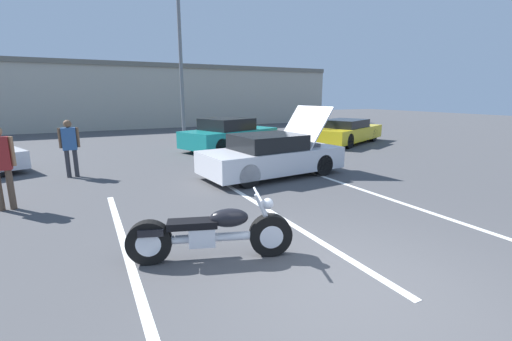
# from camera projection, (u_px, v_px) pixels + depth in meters

# --- Properties ---
(ground_plane) EXTENTS (80.00, 80.00, 0.00)m
(ground_plane) POSITION_uv_depth(u_px,v_px,m) (354.00, 293.00, 4.02)
(ground_plane) COLOR #474749
(parking_stripe_middle) EXTENTS (0.12, 5.90, 0.01)m
(parking_stripe_middle) POSITION_uv_depth(u_px,v_px,m) (125.00, 248.00, 5.19)
(parking_stripe_middle) COLOR white
(parking_stripe_middle) RESTS_ON ground
(parking_stripe_back) EXTENTS (0.12, 5.90, 0.01)m
(parking_stripe_back) POSITION_uv_depth(u_px,v_px,m) (283.00, 219.00, 6.42)
(parking_stripe_back) COLOR white
(parking_stripe_back) RESTS_ON ground
(parking_stripe_far) EXTENTS (0.12, 5.90, 0.01)m
(parking_stripe_far) POSITION_uv_depth(u_px,v_px,m) (389.00, 199.00, 7.65)
(parking_stripe_far) COLOR white
(parking_stripe_far) RESTS_ON ground
(far_building) EXTENTS (32.00, 4.20, 4.40)m
(far_building) POSITION_uv_depth(u_px,v_px,m) (121.00, 94.00, 24.05)
(far_building) COLOR #B2AD9E
(far_building) RESTS_ON ground
(light_pole) EXTENTS (1.21, 0.28, 8.31)m
(light_pole) POSITION_uv_depth(u_px,v_px,m) (182.00, 49.00, 17.18)
(light_pole) COLOR slate
(light_pole) RESTS_ON ground
(motorcycle) EXTENTS (2.24, 0.98, 0.94)m
(motorcycle) POSITION_uv_depth(u_px,v_px,m) (211.00, 233.00, 4.78)
(motorcycle) COLOR black
(motorcycle) RESTS_ON ground
(show_car_hood_open) EXTENTS (4.19, 2.09, 1.95)m
(show_car_hood_open) POSITION_uv_depth(u_px,v_px,m) (272.00, 156.00, 9.75)
(show_car_hood_open) COLOR silver
(show_car_hood_open) RESTS_ON ground
(parked_car_mid_row) EXTENTS (4.46, 3.17, 1.33)m
(parked_car_mid_row) POSITION_uv_depth(u_px,v_px,m) (229.00, 135.00, 14.39)
(parked_car_mid_row) COLOR teal
(parked_car_mid_row) RESTS_ON ground
(parked_car_right_row) EXTENTS (5.02, 3.56, 1.15)m
(parked_car_right_row) POSITION_uv_depth(u_px,v_px,m) (346.00, 132.00, 16.26)
(parked_car_right_row) COLOR yellow
(parked_car_right_row) RESTS_ON ground
(spectator_near_motorcycle) EXTENTS (0.52, 0.22, 1.70)m
(spectator_near_motorcycle) POSITION_uv_depth(u_px,v_px,m) (0.00, 161.00, 6.73)
(spectator_near_motorcycle) COLOR brown
(spectator_near_motorcycle) RESTS_ON ground
(spectator_by_show_car) EXTENTS (0.52, 0.21, 1.61)m
(spectator_by_show_car) POSITION_uv_depth(u_px,v_px,m) (70.00, 144.00, 9.50)
(spectator_by_show_car) COLOR #333338
(spectator_by_show_car) RESTS_ON ground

